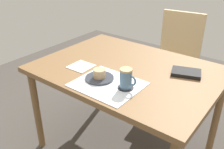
{
  "coord_description": "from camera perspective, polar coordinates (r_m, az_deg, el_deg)",
  "views": [
    {
      "loc": [
        0.84,
        -1.25,
        1.43
      ],
      "look_at": [
        0.04,
        -0.22,
        0.75
      ],
      "focal_mm": 40.0,
      "sensor_mm": 36.0,
      "label": 1
    }
  ],
  "objects": [
    {
      "name": "placemat",
      "position": [
        1.47,
        -0.95,
        -2.23
      ],
      "size": [
        0.39,
        0.33,
        0.0
      ],
      "primitive_type": "cube",
      "color": "white",
      "rests_on": "dining_table"
    },
    {
      "name": "wooden_chair",
      "position": [
        2.42,
        14.31,
        3.73
      ],
      "size": [
        0.47,
        0.47,
        0.9
      ],
      "rotation": [
        0.0,
        0.0,
        3.27
      ],
      "color": "#D1B27F",
      "rests_on": "ground_plane"
    },
    {
      "name": "coffee_coaster",
      "position": [
        1.43,
        3.13,
        -3.0
      ],
      "size": [
        0.09,
        0.09,
        0.0
      ],
      "primitive_type": "cylinder",
      "color": "#232328",
      "rests_on": "placemat"
    },
    {
      "name": "paper_napkin",
      "position": [
        1.7,
        -7.08,
        1.86
      ],
      "size": [
        0.15,
        0.15,
        0.0
      ],
      "primitive_type": "cube",
      "rotation": [
        0.0,
        0.0,
        0.02
      ],
      "color": "silver",
      "rests_on": "dining_table"
    },
    {
      "name": "dining_table",
      "position": [
        1.7,
        3.46,
        -0.6
      ],
      "size": [
        1.19,
        0.88,
        0.7
      ],
      "color": "brown",
      "rests_on": "ground_plane"
    },
    {
      "name": "coffee_mug",
      "position": [
        1.4,
        3.28,
        -0.89
      ],
      "size": [
        0.1,
        0.07,
        0.12
      ],
      "color": "slate",
      "rests_on": "coffee_coaster"
    },
    {
      "name": "ground_plane",
      "position": [
        2.08,
        2.95,
        -16.35
      ],
      "size": [
        4.4,
        4.4,
        0.02
      ],
      "primitive_type": "cube",
      "color": "#47423D"
    },
    {
      "name": "small_book",
      "position": [
        1.65,
        16.58,
        0.41
      ],
      "size": [
        0.21,
        0.18,
        0.02
      ],
      "primitive_type": "cube",
      "rotation": [
        0.0,
        0.0,
        0.34
      ],
      "color": "black",
      "rests_on": "dining_table"
    },
    {
      "name": "pastry_plate",
      "position": [
        1.52,
        -2.87,
        -0.8
      ],
      "size": [
        0.17,
        0.17,
        0.01
      ],
      "primitive_type": "cylinder",
      "color": "#333842",
      "rests_on": "placemat"
    },
    {
      "name": "pastry",
      "position": [
        1.51,
        -2.9,
        0.28
      ],
      "size": [
        0.08,
        0.08,
        0.05
      ],
      "primitive_type": "cylinder",
      "color": "tan",
      "rests_on": "pastry_plate"
    }
  ]
}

